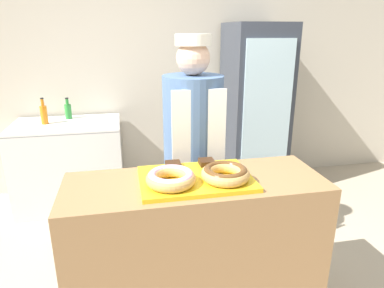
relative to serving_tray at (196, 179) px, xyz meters
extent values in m
cube|color=beige|center=(0.00, 2.13, 0.40)|extent=(8.00, 0.06, 2.70)
cube|color=#997047|center=(0.00, 0.00, -0.48)|extent=(1.44, 0.53, 0.94)
cube|color=yellow|center=(0.00, 0.00, 0.00)|extent=(0.61, 0.43, 0.02)
torus|color=tan|center=(-0.15, -0.07, 0.04)|extent=(0.26, 0.26, 0.07)
torus|color=#EFADC6|center=(-0.15, -0.07, 0.06)|extent=(0.24, 0.24, 0.04)
torus|color=tan|center=(0.15, -0.07, 0.04)|extent=(0.26, 0.26, 0.07)
torus|color=brown|center=(0.15, -0.07, 0.06)|extent=(0.24, 0.24, 0.04)
cube|color=#382111|center=(-0.10, 0.16, 0.03)|extent=(0.09, 0.09, 0.03)
cube|color=#382111|center=(0.10, 0.16, 0.03)|extent=(0.09, 0.09, 0.03)
cylinder|color=#4C4C51|center=(0.10, 0.56, -0.54)|extent=(0.30, 0.30, 0.82)
cylinder|color=#4C6B99|center=(0.10, 0.56, 0.18)|extent=(0.41, 0.41, 0.62)
cube|color=white|center=(0.10, 0.37, -0.22)|extent=(0.35, 0.02, 1.30)
sphere|color=beige|center=(0.10, 0.56, 0.60)|extent=(0.22, 0.22, 0.22)
cylinder|color=white|center=(0.10, 0.56, 0.72)|extent=(0.23, 0.23, 0.07)
cube|color=#333842|center=(1.02, 1.73, -0.05)|extent=(0.60, 0.65, 1.80)
cube|color=silver|center=(1.02, 1.40, -0.01)|extent=(0.49, 0.02, 1.44)
cube|color=white|center=(-0.92, 1.73, -0.52)|extent=(1.03, 0.68, 0.86)
cube|color=gray|center=(-0.92, 1.73, -0.11)|extent=(1.03, 0.68, 0.01)
cylinder|color=#2D8C38|center=(-0.92, 1.93, -0.02)|extent=(0.07, 0.07, 0.15)
cylinder|color=#2D8C38|center=(-0.92, 1.93, 0.09)|extent=(0.03, 0.03, 0.06)
cylinder|color=black|center=(-0.92, 1.93, 0.12)|extent=(0.03, 0.03, 0.01)
cylinder|color=orange|center=(-1.12, 1.75, 0.00)|extent=(0.06, 0.06, 0.17)
cylinder|color=orange|center=(-1.12, 1.75, 0.12)|extent=(0.03, 0.03, 0.07)
cylinder|color=black|center=(-1.12, 1.75, 0.16)|extent=(0.03, 0.03, 0.01)
camera|label=1|loc=(-0.37, -1.68, 0.77)|focal=32.00mm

